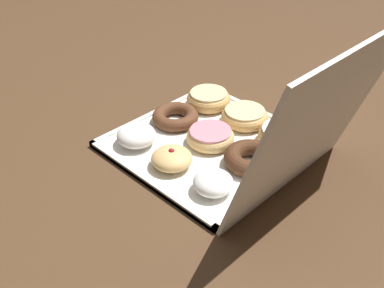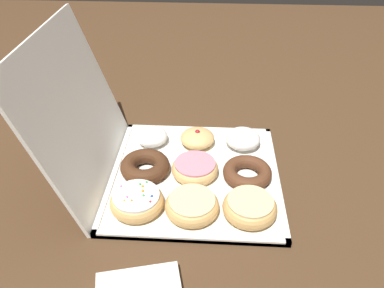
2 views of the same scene
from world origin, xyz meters
name	(u,v)px [view 1 (image 1 of 2)]	position (x,y,z in m)	size (l,w,h in m)	color
ground_plane	(210,146)	(0.00, 0.00, 0.00)	(3.00, 3.00, 0.00)	#4C331E
donut_box	(210,145)	(0.00, 0.00, 0.01)	(0.41, 0.41, 0.01)	white
box_lid_open	(317,125)	(0.00, 0.26, 0.18)	(0.41, 0.37, 0.01)	white
glazed_ring_donut_0	(208,99)	(-0.13, -0.12, 0.03)	(0.12, 0.12, 0.04)	tan
chocolate_cake_ring_donut_1	(175,117)	(-0.01, -0.13, 0.03)	(0.12, 0.12, 0.03)	#59331E
powdered_filled_donut_2	(136,135)	(0.12, -0.12, 0.03)	(0.09, 0.09, 0.05)	white
glazed_ring_donut_3	(244,116)	(-0.13, 0.00, 0.03)	(0.12, 0.12, 0.04)	tan
pink_frosted_donut_4	(209,137)	(0.00, 0.00, 0.03)	(0.11, 0.11, 0.04)	#E5B770
jelly_filled_donut_5	(172,158)	(0.12, 0.00, 0.03)	(0.09, 0.09, 0.05)	#E5B770
sprinkle_donut_6	(283,135)	(-0.12, 0.12, 0.03)	(0.12, 0.12, 0.04)	tan
chocolate_cake_ring_donut_7	(252,158)	(0.00, 0.12, 0.03)	(0.12, 0.12, 0.04)	#472816
powdered_filled_donut_8	(213,183)	(0.12, 0.12, 0.03)	(0.08, 0.08, 0.04)	white
napkin_stack	(319,101)	(-0.35, 0.07, 0.01)	(0.15, 0.15, 0.02)	white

